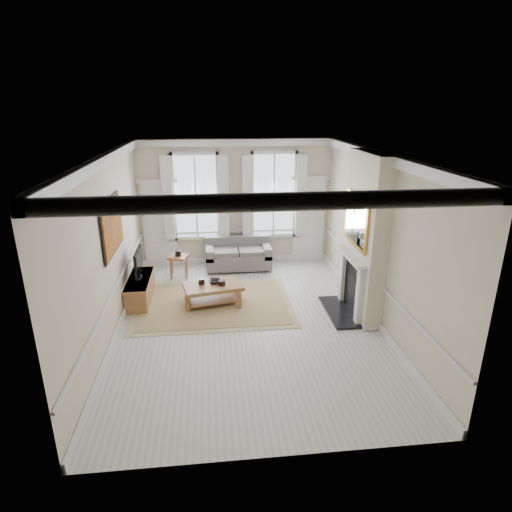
{
  "coord_description": "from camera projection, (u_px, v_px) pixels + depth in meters",
  "views": [
    {
      "loc": [
        -0.7,
        -7.82,
        4.26
      ],
      "look_at": [
        0.23,
        0.54,
        1.25
      ],
      "focal_mm": 30.0,
      "sensor_mm": 36.0,
      "label": 1
    }
  ],
  "objects": [
    {
      "name": "ceramic_pot_b",
      "position": [
        222.0,
        283.0,
        9.41
      ],
      "size": [
        0.15,
        0.15,
        0.11
      ],
      "primitive_type": "cylinder",
      "color": "black",
      "rests_on": "coffee_table"
    },
    {
      "name": "window_right",
      "position": [
        274.0,
        195.0,
        11.62
      ],
      "size": [
        1.26,
        0.2,
        2.2
      ],
      "primitive_type": null,
      "color": "#B2BCC6",
      "rests_on": "back_wall"
    },
    {
      "name": "coffee_table",
      "position": [
        213.0,
        288.0,
        9.48
      ],
      "size": [
        1.39,
        0.98,
        0.48
      ],
      "rotation": [
        0.0,
        0.0,
        0.2
      ],
      "color": "brown",
      "rests_on": "rug"
    },
    {
      "name": "mirror",
      "position": [
        356.0,
        220.0,
        8.55
      ],
      "size": [
        0.06,
        1.26,
        1.06
      ],
      "primitive_type": "cube",
      "color": "gold",
      "rests_on": "chimney_breast"
    },
    {
      "name": "fireplace",
      "position": [
        351.0,
        281.0,
        8.99
      ],
      "size": [
        0.21,
        1.45,
        1.33
      ],
      "color": "silver",
      "rests_on": "floor"
    },
    {
      "name": "floor",
      "position": [
        248.0,
        322.0,
        8.83
      ],
      "size": [
        7.2,
        7.2,
        0.0
      ],
      "primitive_type": "plane",
      "color": "#B7B5AD",
      "rests_on": "ground"
    },
    {
      "name": "chimney_breast",
      "position": [
        365.0,
        237.0,
        8.69
      ],
      "size": [
        0.35,
        1.7,
        3.38
      ],
      "primitive_type": "cube",
      "color": "beige",
      "rests_on": "floor"
    },
    {
      "name": "painting",
      "position": [
        112.0,
        226.0,
        8.15
      ],
      "size": [
        0.05,
        1.66,
        1.06
      ],
      "primitive_type": "cube",
      "color": "#B37E1E",
      "rests_on": "left_wall"
    },
    {
      "name": "left_wall",
      "position": [
        109.0,
        249.0,
        7.98
      ],
      "size": [
        0.0,
        7.2,
        7.2
      ],
      "primitive_type": "plane",
      "rotation": [
        1.57,
        0.0,
        1.57
      ],
      "color": "beige",
      "rests_on": "floor"
    },
    {
      "name": "right_wall",
      "position": [
        377.0,
        239.0,
        8.52
      ],
      "size": [
        0.0,
        7.2,
        7.2
      ],
      "primitive_type": "plane",
      "rotation": [
        1.57,
        0.0,
        -1.57
      ],
      "color": "beige",
      "rests_on": "floor"
    },
    {
      "name": "tv",
      "position": [
        139.0,
        262.0,
        9.51
      ],
      "size": [
        0.08,
        0.9,
        0.68
      ],
      "color": "black",
      "rests_on": "tv_stand"
    },
    {
      "name": "tv_stand",
      "position": [
        140.0,
        289.0,
        9.73
      ],
      "size": [
        0.48,
        1.49,
        0.53
      ],
      "primitive_type": "cube",
      "color": "brown",
      "rests_on": "floor"
    },
    {
      "name": "back_wall",
      "position": [
        235.0,
        203.0,
        11.62
      ],
      "size": [
        5.2,
        0.0,
        5.2
      ],
      "primitive_type": "plane",
      "rotation": [
        1.57,
        0.0,
        0.0
      ],
      "color": "beige",
      "rests_on": "floor"
    },
    {
      "name": "window_left",
      "position": [
        196.0,
        197.0,
        11.4
      ],
      "size": [
        1.26,
        0.2,
        2.2
      ],
      "primitive_type": null,
      "color": "#B2BCC6",
      "rests_on": "back_wall"
    },
    {
      "name": "rug",
      "position": [
        214.0,
        304.0,
        9.61
      ],
      "size": [
        3.5,
        2.6,
        0.02
      ],
      "primitive_type": "cube",
      "color": "#A07D52",
      "rests_on": "floor"
    },
    {
      "name": "bowl",
      "position": [
        215.0,
        281.0,
        9.54
      ],
      "size": [
        0.31,
        0.31,
        0.07
      ],
      "primitive_type": "imported",
      "rotation": [
        0.0,
        0.0,
        -0.13
      ],
      "color": "black",
      "rests_on": "coffee_table"
    },
    {
      "name": "door_left",
      "position": [
        160.0,
        225.0,
        11.56
      ],
      "size": [
        0.9,
        0.08,
        2.3
      ],
      "primitive_type": "cube",
      "color": "silver",
      "rests_on": "floor"
    },
    {
      "name": "hearth",
      "position": [
        339.0,
        312.0,
        9.21
      ],
      "size": [
        0.55,
        1.5,
        0.05
      ],
      "primitive_type": "cube",
      "color": "black",
      "rests_on": "floor"
    },
    {
      "name": "sofa",
      "position": [
        238.0,
        256.0,
        11.62
      ],
      "size": [
        1.74,
        0.85,
        0.83
      ],
      "color": "slate",
      "rests_on": "floor"
    },
    {
      "name": "ceramic_pot_a",
      "position": [
        201.0,
        281.0,
        9.45
      ],
      "size": [
        0.13,
        0.13,
        0.13
      ],
      "primitive_type": "cylinder",
      "color": "black",
      "rests_on": "coffee_table"
    },
    {
      "name": "side_table",
      "position": [
        179.0,
        260.0,
        11.03
      ],
      "size": [
        0.58,
        0.58,
        0.56
      ],
      "rotation": [
        0.0,
        0.0,
        -0.32
      ],
      "color": "brown",
      "rests_on": "floor"
    },
    {
      "name": "door_right",
      "position": [
        309.0,
        221.0,
        11.98
      ],
      "size": [
        0.9,
        0.08,
        2.3
      ],
      "primitive_type": "cube",
      "color": "silver",
      "rests_on": "floor"
    },
    {
      "name": "ceiling",
      "position": [
        247.0,
        154.0,
        7.68
      ],
      "size": [
        7.2,
        7.2,
        0.0
      ],
      "primitive_type": "plane",
      "rotation": [
        3.14,
        0.0,
        0.0
      ],
      "color": "white",
      "rests_on": "back_wall"
    }
  ]
}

